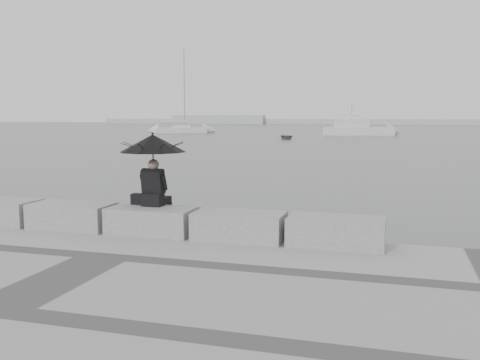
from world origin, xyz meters
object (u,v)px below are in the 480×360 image
(sailboat_left, at_px, (182,130))
(motor_cruiser, at_px, (358,129))
(dinghy, at_px, (286,137))
(seated_person, at_px, (153,152))

(sailboat_left, xyz_separation_m, motor_cruiser, (27.01, -2.72, 0.37))
(dinghy, bearing_deg, sailboat_left, 126.04)
(motor_cruiser, relative_size, dinghy, 3.02)
(seated_person, relative_size, sailboat_left, 0.11)
(seated_person, bearing_deg, sailboat_left, 113.81)
(motor_cruiser, distance_m, dinghy, 15.68)
(motor_cruiser, bearing_deg, seated_person, -95.83)
(seated_person, bearing_deg, motor_cruiser, 92.25)
(seated_person, distance_m, sailboat_left, 73.46)
(sailboat_left, bearing_deg, motor_cruiser, -26.48)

